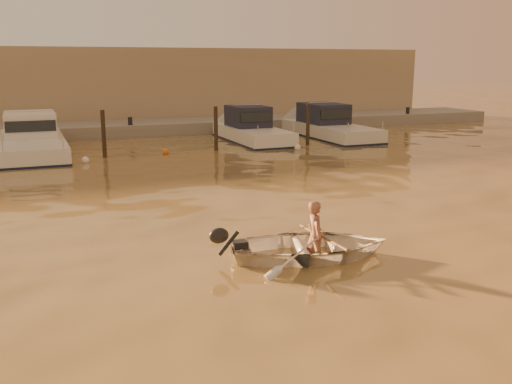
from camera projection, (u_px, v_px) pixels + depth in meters
name	position (u px, v px, depth m)	size (l,w,h in m)	color
ground_plane	(205.00, 255.00, 11.95)	(160.00, 160.00, 0.00)	brown
dinghy	(310.00, 247.00, 11.82)	(2.37, 3.31, 0.69)	silver
person	(315.00, 236.00, 11.78)	(0.54, 0.36, 1.49)	#8E5847
outboard_motor	(239.00, 247.00, 11.58)	(0.90, 0.40, 0.70)	black
oar_port	(322.00, 237.00, 11.81)	(0.06, 0.06, 2.10)	brown
oar_starboard	(313.00, 237.00, 11.78)	(0.06, 0.06, 2.10)	brown
moored_boat_2	(32.00, 139.00, 25.14)	(2.68, 8.84, 1.75)	white
moored_boat_4	(252.00, 129.00, 29.00)	(2.25, 6.94, 1.75)	silver
moored_boat_5	(330.00, 125.00, 30.65)	(2.43, 8.10, 1.75)	beige
piling_2	(104.00, 136.00, 24.14)	(0.18, 0.18, 2.20)	#2D2319
piling_3	(216.00, 131.00, 25.97)	(0.18, 0.18, 2.20)	#2D2319
piling_4	(308.00, 126.00, 27.70)	(0.18, 0.18, 2.20)	#2D2319
fender_c	(85.00, 160.00, 22.91)	(0.30, 0.30, 0.30)	white
fender_d	(166.00, 152.00, 25.10)	(0.30, 0.30, 0.30)	#CF6518
fender_e	(298.00, 147.00, 26.32)	(0.30, 0.30, 0.30)	silver
quay	(89.00, 133.00, 31.33)	(52.00, 4.00, 1.00)	gray
waterfront_building	(77.00, 87.00, 35.79)	(46.00, 7.00, 4.80)	#9E8466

